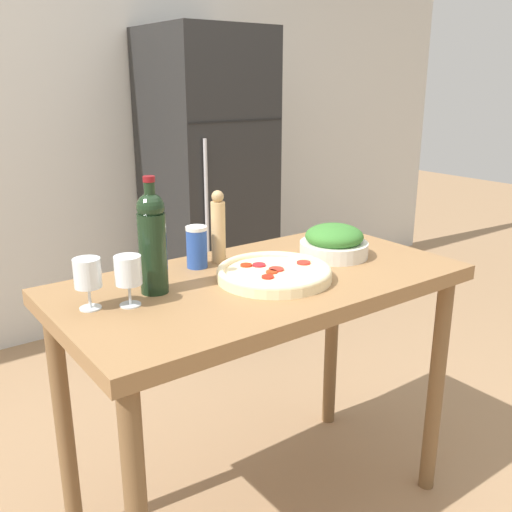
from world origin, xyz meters
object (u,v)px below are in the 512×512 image
object	(u,v)px
wine_bottle	(152,240)
wine_glass_near	(128,273)
wine_glass_far	(88,276)
homemade_pizza	(274,273)
pepper_mill	(218,228)
refrigerator	(207,184)
salt_canister	(197,247)
salad_bowl	(334,242)

from	to	relation	value
wine_bottle	wine_glass_near	bearing A→B (deg)	-152.10
wine_glass_far	homemade_pizza	size ratio (longest dim) A/B	0.40
wine_glass_far	wine_bottle	bearing A→B (deg)	3.29
pepper_mill	refrigerator	bearing A→B (deg)	59.85
wine_glass_far	homemade_pizza	xyz separation A→B (m)	(0.55, -0.11, -0.07)
wine_bottle	salt_canister	distance (m)	0.27
wine_glass_far	salad_bowl	bearing A→B (deg)	-2.84
wine_bottle	wine_glass_near	size ratio (longest dim) A/B	2.40
wine_bottle	homemade_pizza	bearing A→B (deg)	-18.84
pepper_mill	homemade_pizza	bearing A→B (deg)	-80.37
salt_canister	wine_glass_near	bearing A→B (deg)	-150.67
refrigerator	wine_glass_near	size ratio (longest dim) A/B	12.43
wine_bottle	salt_canister	world-z (taller)	wine_bottle
refrigerator	salad_bowl	size ratio (longest dim) A/B	7.40
salt_canister	wine_glass_far	bearing A→B (deg)	-161.80
refrigerator	wine_glass_far	size ratio (longest dim) A/B	12.43
wine_bottle	wine_glass_near	world-z (taller)	wine_bottle
refrigerator	pepper_mill	xyz separation A→B (m)	(-0.78, -1.35, 0.13)
salt_canister	wine_bottle	bearing A→B (deg)	-150.02
wine_glass_far	homemade_pizza	bearing A→B (deg)	-11.11
refrigerator	pepper_mill	world-z (taller)	refrigerator
salt_canister	salad_bowl	bearing A→B (deg)	-21.95
wine_bottle	salad_bowl	size ratio (longest dim) A/B	1.43
wine_bottle	salad_bowl	bearing A→B (deg)	-4.67
pepper_mill	wine_bottle	bearing A→B (deg)	-156.76
salt_canister	pepper_mill	bearing A→B (deg)	3.76
wine_glass_far	salad_bowl	size ratio (longest dim) A/B	0.60
wine_glass_near	homemade_pizza	size ratio (longest dim) A/B	0.40
wine_glass_far	pepper_mill	size ratio (longest dim) A/B	0.58
wine_bottle	salad_bowl	world-z (taller)	wine_bottle
wine_glass_far	salt_canister	size ratio (longest dim) A/B	1.03
pepper_mill	wine_glass_near	bearing A→B (deg)	-155.56
wine_bottle	homemade_pizza	world-z (taller)	wine_bottle
homemade_pizza	wine_bottle	bearing A→B (deg)	161.16
refrigerator	wine_bottle	world-z (taller)	refrigerator
refrigerator	wine_glass_near	distance (m)	1.95
wine_bottle	wine_glass_far	xyz separation A→B (m)	(-0.20, -0.01, -0.06)
wine_glass_far	pepper_mill	bearing A→B (deg)	15.79
wine_glass_near	salad_bowl	world-z (taller)	wine_glass_near
wine_glass_near	wine_glass_far	distance (m)	0.11
refrigerator	homemade_pizza	size ratio (longest dim) A/B	4.94
wine_bottle	wine_glass_near	distance (m)	0.13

